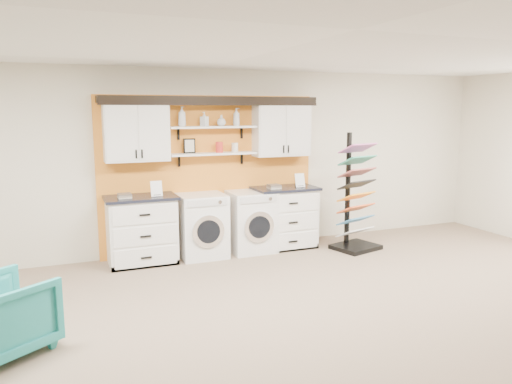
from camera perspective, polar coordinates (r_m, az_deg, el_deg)
name	(u,v)px	position (r m, az deg, el deg)	size (l,w,h in m)	color
floor	(347,367)	(4.62, 10.34, -19.05)	(10.00, 10.00, 0.00)	#8B735E
ceiling	(358,30)	(4.12, 11.54, 17.72)	(10.00, 10.00, 0.00)	white
wall_back	(209,161)	(7.77, -5.36, 3.54)	(10.00, 10.00, 0.00)	beige
accent_panel	(210,174)	(7.76, -5.26, 2.05)	(3.40, 0.07, 2.40)	orange
upper_cabinet_left	(136,132)	(7.29, -13.53, 6.72)	(0.90, 0.35, 0.84)	white
upper_cabinet_right	(281,129)	(7.95, 2.90, 7.17)	(0.90, 0.35, 0.84)	white
shelf_lower	(213,154)	(7.57, -4.93, 4.38)	(1.32, 0.28, 0.03)	white
shelf_upper	(213,127)	(7.55, -4.98, 7.41)	(1.32, 0.28, 0.03)	white
crown_molding	(212,100)	(7.55, -5.05, 10.42)	(3.30, 0.41, 0.13)	black
picture_frame	(189,146)	(7.51, -7.62, 5.25)	(0.18, 0.02, 0.22)	black
canister_red	(219,147)	(7.59, -4.22, 5.12)	(0.11, 0.11, 0.16)	red
canister_cream	(235,147)	(7.67, -2.44, 5.11)	(0.10, 0.10, 0.14)	silver
base_cabinet_left	(142,230)	(7.33, -12.93, -4.25)	(1.00, 0.66, 0.98)	white
base_cabinet_right	(285,217)	(7.99, 3.29, -2.90)	(1.00, 0.66, 0.98)	white
washer	(202,226)	(7.52, -6.20, -3.83)	(0.68, 0.71, 0.95)	white
dryer	(251,221)	(7.76, -0.58, -3.37)	(0.67, 0.71, 0.94)	white
sample_rack	(355,214)	(8.01, 11.28, -2.46)	(0.79, 0.71, 1.84)	black
armchair	(3,315)	(5.18, -26.94, -12.46)	(0.75, 0.77, 0.70)	teal
soap_bottle_a	(182,116)	(7.42, -8.46, 8.54)	(0.11, 0.11, 0.29)	silver
soap_bottle_b	(204,119)	(7.51, -5.93, 8.30)	(0.09, 0.10, 0.21)	silver
soap_bottle_c	(221,120)	(7.58, -3.99, 8.17)	(0.13, 0.13, 0.17)	silver
soap_bottle_d	(236,117)	(7.66, -2.26, 8.58)	(0.10, 0.10, 0.27)	silver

